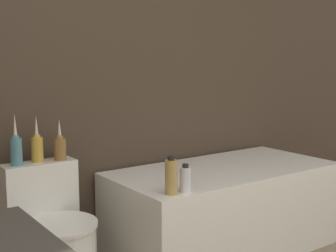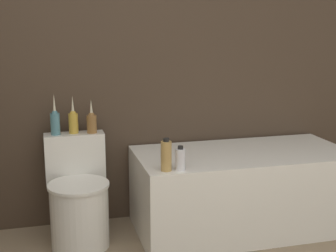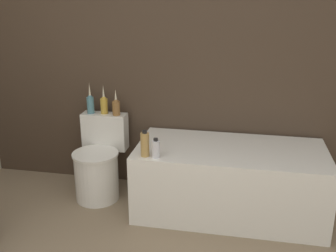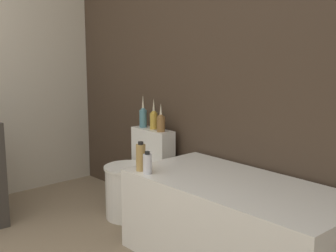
{
  "view_description": "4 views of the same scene",
  "coord_description": "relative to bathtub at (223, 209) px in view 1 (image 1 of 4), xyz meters",
  "views": [
    {
      "loc": [
        -1.22,
        -0.22,
        1.28
      ],
      "look_at": [
        0.25,
        1.83,
        0.91
      ],
      "focal_mm": 50.0,
      "sensor_mm": 36.0,
      "label": 1
    },
    {
      "loc": [
        -0.5,
        -0.94,
        1.45
      ],
      "look_at": [
        0.25,
        1.92,
        0.8
      ],
      "focal_mm": 50.0,
      "sensor_mm": 36.0,
      "label": 2
    },
    {
      "loc": [
        0.88,
        -0.95,
        1.75
      ],
      "look_at": [
        0.33,
        1.85,
        0.77
      ],
      "focal_mm": 42.0,
      "sensor_mm": 36.0,
      "label": 3
    },
    {
      "loc": [
        2.62,
        -0.22,
        1.48
      ],
      "look_at": [
        0.25,
        1.9,
        0.87
      ],
      "focal_mm": 50.0,
      "sensor_mm": 36.0,
      "label": 4
    }
  ],
  "objects": [
    {
      "name": "bathtub",
      "position": [
        0.0,
        0.0,
        0.0
      ],
      "size": [
        1.51,
        0.73,
        0.57
      ],
      "color": "white",
      "rests_on": "ground"
    },
    {
      "name": "shampoo_bottle_tall",
      "position": [
        -0.63,
        -0.28,
        0.38
      ],
      "size": [
        0.07,
        0.07,
        0.2
      ],
      "color": "tan",
      "rests_on": "bathtub"
    },
    {
      "name": "vase_silver",
      "position": [
        -1.15,
        0.27,
        0.51
      ],
      "size": [
        0.06,
        0.06,
        0.26
      ],
      "color": "gold",
      "rests_on": "toilet"
    },
    {
      "name": "shampoo_bottle_short",
      "position": [
        -0.55,
        -0.29,
        0.35
      ],
      "size": [
        0.06,
        0.06,
        0.15
      ],
      "color": "silver",
      "rests_on": "bathtub"
    },
    {
      "name": "vase_gold",
      "position": [
        -1.27,
        0.25,
        0.51
      ],
      "size": [
        0.06,
        0.06,
        0.28
      ],
      "color": "teal",
      "rests_on": "toilet"
    },
    {
      "name": "toilet",
      "position": [
        -1.15,
        0.06,
        0.01
      ],
      "size": [
        0.41,
        0.54,
        0.71
      ],
      "color": "white",
      "rests_on": "ground"
    },
    {
      "name": "vase_bronze",
      "position": [
        -1.03,
        0.24,
        0.5
      ],
      "size": [
        0.07,
        0.07,
        0.23
      ],
      "color": "olive",
      "rests_on": "toilet"
    },
    {
      "name": "wall_back_tiled",
      "position": [
        -0.82,
        0.42,
        1.01
      ],
      "size": [
        6.4,
        0.06,
        2.6
      ],
      "color": "#423326",
      "rests_on": "ground_plane"
    }
  ]
}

